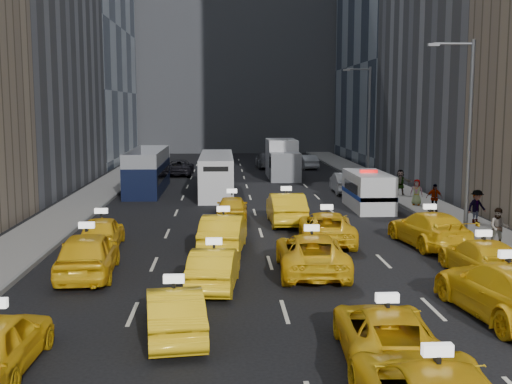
# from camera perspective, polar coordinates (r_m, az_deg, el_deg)

# --- Properties ---
(ground) EXTENTS (160.00, 160.00, 0.00)m
(ground) POSITION_cam_1_polar(r_m,az_deg,el_deg) (17.58, 3.20, -12.60)
(ground) COLOR black
(ground) RESTS_ON ground
(sidewalk_west) EXTENTS (3.00, 90.00, 0.15)m
(sidewalk_west) POSITION_cam_1_polar(r_m,az_deg,el_deg) (42.71, -14.69, -0.66)
(sidewalk_west) COLOR gray
(sidewalk_west) RESTS_ON ground
(sidewalk_east) EXTENTS (3.00, 90.00, 0.15)m
(sidewalk_east) POSITION_cam_1_polar(r_m,az_deg,el_deg) (43.60, 13.45, -0.46)
(sidewalk_east) COLOR gray
(sidewalk_east) RESTS_ON ground
(curb_west) EXTENTS (0.15, 90.00, 0.18)m
(curb_west) POSITION_cam_1_polar(r_m,az_deg,el_deg) (42.44, -12.77, -0.64)
(curb_west) COLOR slate
(curb_west) RESTS_ON ground
(curb_east) EXTENTS (0.15, 90.00, 0.18)m
(curb_east) POSITION_cam_1_polar(r_m,az_deg,el_deg) (43.21, 11.61, -0.46)
(curb_east) COLOR slate
(curb_east) RESTS_ON ground
(building_backdrop) EXTENTS (30.00, 12.00, 40.00)m
(building_backdrop) POSITION_cam_1_polar(r_m,az_deg,el_deg) (89.49, -1.87, 16.62)
(building_backdrop) COLOR slate
(building_backdrop) RESTS_ON ground
(streetlight_near) EXTENTS (2.15, 0.22, 9.00)m
(streetlight_near) POSITION_cam_1_polar(r_m,az_deg,el_deg) (30.47, 18.25, 5.10)
(streetlight_near) COLOR #595B60
(streetlight_near) RESTS_ON ground
(streetlight_far) EXTENTS (2.15, 0.22, 9.00)m
(streetlight_far) POSITION_cam_1_polar(r_m,az_deg,el_deg) (49.64, 9.87, 6.22)
(streetlight_far) COLOR #595B60
(streetlight_far) RESTS_ON ground
(taxi_5) EXTENTS (1.96, 4.27, 1.36)m
(taxi_5) POSITION_cam_1_polar(r_m,az_deg,el_deg) (17.37, -7.26, -10.52)
(taxi_5) COLOR yellow
(taxi_5) RESTS_ON ground
(taxi_6) EXTENTS (2.51, 4.90, 1.32)m
(taxi_6) POSITION_cam_1_polar(r_m,az_deg,el_deg) (16.08, 11.50, -12.20)
(taxi_6) COLOR yellow
(taxi_6) RESTS_ON ground
(taxi_7) EXTENTS (2.95, 5.97, 1.67)m
(taxi_7) POSITION_cam_1_polar(r_m,az_deg,el_deg) (19.96, 21.39, -8.12)
(taxi_7) COLOR yellow
(taxi_7) RESTS_ON ground
(taxi_8) EXTENTS (2.28, 4.98, 1.66)m
(taxi_8) POSITION_cam_1_polar(r_m,az_deg,el_deg) (23.78, -14.74, -5.35)
(taxi_8) COLOR yellow
(taxi_8) RESTS_ON ground
(taxi_9) EXTENTS (1.86, 4.32, 1.38)m
(taxi_9) POSITION_cam_1_polar(r_m,az_deg,el_deg) (21.70, -3.74, -6.74)
(taxi_9) COLOR yellow
(taxi_9) RESTS_ON ground
(taxi_10) EXTENTS (2.59, 5.31, 1.45)m
(taxi_10) POSITION_cam_1_polar(r_m,az_deg,el_deg) (23.67, 4.94, -5.44)
(taxi_10) COLOR yellow
(taxi_10) RESTS_ON ground
(taxi_11) EXTENTS (2.01, 4.84, 1.40)m
(taxi_11) POSITION_cam_1_polar(r_m,az_deg,el_deg) (24.26, 19.48, -5.60)
(taxi_11) COLOR yellow
(taxi_11) RESTS_ON ground
(taxi_12) EXTENTS (1.88, 4.23, 1.41)m
(taxi_12) POSITION_cam_1_polar(r_m,az_deg,el_deg) (28.31, -13.55, -3.49)
(taxi_12) COLOR yellow
(taxi_12) RESTS_ON ground
(taxi_13) EXTENTS (2.16, 4.95, 1.58)m
(taxi_13) POSITION_cam_1_polar(r_m,az_deg,el_deg) (27.06, -2.91, -3.62)
(taxi_13) COLOR yellow
(taxi_13) RESTS_ON ground
(taxi_14) EXTENTS (2.72, 5.21, 1.40)m
(taxi_14) POSITION_cam_1_polar(r_m,az_deg,el_deg) (28.79, 6.28, -3.15)
(taxi_14) COLOR yellow
(taxi_14) RESTS_ON ground
(taxi_15) EXTENTS (2.79, 5.49, 1.53)m
(taxi_15) POSITION_cam_1_polar(r_m,az_deg,el_deg) (28.94, 15.12, -3.19)
(taxi_15) COLOR yellow
(taxi_15) RESTS_ON ground
(taxi_16) EXTENTS (1.78, 4.11, 1.38)m
(taxi_16) POSITION_cam_1_polar(r_m,az_deg,el_deg) (34.15, -2.15, -1.42)
(taxi_16) COLOR yellow
(taxi_16) RESTS_ON ground
(taxi_17) EXTENTS (1.79, 4.98, 1.63)m
(taxi_17) POSITION_cam_1_polar(r_m,az_deg,el_deg) (33.24, 2.69, -1.45)
(taxi_17) COLOR yellow
(taxi_17) RESTS_ON ground
(nypd_van) EXTENTS (2.75, 5.66, 2.34)m
(nypd_van) POSITION_cam_1_polar(r_m,az_deg,el_deg) (38.48, 9.94, 0.05)
(nypd_van) COLOR silver
(nypd_van) RESTS_ON ground
(double_decker) EXTENTS (2.95, 10.25, 2.94)m
(double_decker) POSITION_cam_1_polar(r_m,az_deg,el_deg) (46.46, -9.60, 1.85)
(double_decker) COLOR black
(double_decker) RESTS_ON ground
(city_bus) EXTENTS (2.61, 10.66, 2.74)m
(city_bus) POSITION_cam_1_polar(r_m,az_deg,el_deg) (44.55, -3.52, 1.56)
(city_bus) COLOR silver
(city_bus) RESTS_ON ground
(box_truck) EXTENTS (2.50, 7.10, 3.23)m
(box_truck) POSITION_cam_1_polar(r_m,az_deg,el_deg) (54.22, 2.36, 2.92)
(box_truck) COLOR silver
(box_truck) RESTS_ON ground
(misc_car_0) EXTENTS (1.69, 4.48, 1.46)m
(misc_car_0) POSITION_cam_1_polar(r_m,az_deg,el_deg) (45.35, 7.85, 0.82)
(misc_car_0) COLOR #A3A6AB
(misc_car_0) RESTS_ON ground
(misc_car_1) EXTENTS (2.44, 5.08, 1.40)m
(misc_car_1) POSITION_cam_1_polar(r_m,az_deg,el_deg) (56.74, -6.83, 2.18)
(misc_car_1) COLOR black
(misc_car_1) RESTS_ON ground
(misc_car_2) EXTENTS (2.32, 5.49, 1.58)m
(misc_car_2) POSITION_cam_1_polar(r_m,az_deg,el_deg) (63.27, 1.05, 2.88)
(misc_car_2) COLOR slate
(misc_car_2) RESTS_ON ground
(misc_car_3) EXTENTS (2.34, 4.61, 1.50)m
(misc_car_3) POSITION_cam_1_polar(r_m,az_deg,el_deg) (59.71, -2.95, 2.54)
(misc_car_3) COLOR black
(misc_car_3) RESTS_ON ground
(misc_car_4) EXTENTS (1.97, 4.31, 1.37)m
(misc_car_4) POSITION_cam_1_polar(r_m,az_deg,el_deg) (62.59, 4.53, 2.70)
(misc_car_4) COLOR #ABAEB3
(misc_car_4) RESTS_ON ground
(pedestrian_1) EXTENTS (0.91, 0.74, 1.65)m
(pedestrian_1) POSITION_cam_1_polar(r_m,az_deg,el_deg) (29.07, 20.77, -2.95)
(pedestrian_1) COLOR gray
(pedestrian_1) RESTS_ON sidewalk_east
(pedestrian_2) EXTENTS (1.19, 0.82, 1.71)m
(pedestrian_2) POSITION_cam_1_polar(r_m,az_deg,el_deg) (34.48, 19.03, -1.22)
(pedestrian_2) COLOR gray
(pedestrian_2) RESTS_ON sidewalk_east
(pedestrian_3) EXTENTS (0.95, 0.48, 1.57)m
(pedestrian_3) POSITION_cam_1_polar(r_m,az_deg,el_deg) (37.49, 15.56, -0.50)
(pedestrian_3) COLOR gray
(pedestrian_3) RESTS_ON sidewalk_east
(pedestrian_4) EXTENTS (0.87, 0.69, 1.56)m
(pedestrian_4) POSITION_cam_1_polar(r_m,az_deg,el_deg) (39.71, 14.08, -0.01)
(pedestrian_4) COLOR gray
(pedestrian_4) RESTS_ON sidewalk_east
(pedestrian_5) EXTENTS (1.63, 0.86, 1.69)m
(pedestrian_5) POSITION_cam_1_polar(r_m,az_deg,el_deg) (44.15, 12.70, 0.87)
(pedestrian_5) COLOR gray
(pedestrian_5) RESTS_ON sidewalk_east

